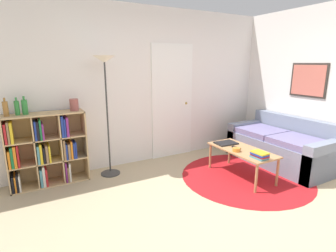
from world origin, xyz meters
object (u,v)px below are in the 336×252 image
at_px(coffee_table, 242,152).
at_px(laptop, 226,143).
at_px(couch, 282,147).
at_px(bottle_left, 6,109).
at_px(bottle_right, 25,107).
at_px(floor_lamp, 105,77).
at_px(vase_on_shelf, 74,105).
at_px(bowl, 236,150).
at_px(bookshelf, 45,150).
at_px(bottle_middle, 17,108).

xyz_separation_m(coffee_table, laptop, (-0.03, 0.33, 0.06)).
bearing_deg(couch, bottle_left, 165.17).
height_order(coffee_table, bottle_left, bottle_left).
xyz_separation_m(coffee_table, bottle_right, (-2.79, 1.17, 0.74)).
height_order(floor_lamp, vase_on_shelf, floor_lamp).
distance_m(bowl, vase_on_shelf, 2.43).
bearing_deg(bowl, vase_on_shelf, 149.37).
relative_size(couch, coffee_table, 1.60).
bearing_deg(vase_on_shelf, laptop, -21.20).
relative_size(bookshelf, laptop, 2.96).
relative_size(bookshelf, bottle_middle, 4.42).
bearing_deg(vase_on_shelf, bottle_right, 179.03).
bearing_deg(floor_lamp, bookshelf, 173.09).
bearing_deg(vase_on_shelf, coffee_table, -28.16).
relative_size(floor_lamp, coffee_table, 1.69).
bearing_deg(bottle_left, bowl, -22.56).
bearing_deg(floor_lamp, coffee_table, -31.55).
height_order(couch, bottle_middle, bottle_middle).
relative_size(bookshelf, couch, 0.61).
xyz_separation_m(bookshelf, bottle_left, (-0.39, -0.01, 0.62)).
xyz_separation_m(laptop, bottle_middle, (-2.85, 0.84, 0.68)).
bearing_deg(bookshelf, vase_on_shelf, -0.72).
bearing_deg(bottle_left, laptop, -15.42).
xyz_separation_m(bowl, bottle_left, (-2.85, 1.19, 0.66)).
relative_size(floor_lamp, bottle_right, 7.39).
bearing_deg(bottle_right, bookshelf, -1.60).
height_order(coffee_table, bowl, bowl).
xyz_separation_m(bowl, bottle_middle, (-2.73, 1.21, 0.66)).
xyz_separation_m(coffee_table, bottle_left, (-3.00, 1.15, 0.74)).
bearing_deg(bottle_left, coffee_table, -20.97).
height_order(floor_lamp, coffee_table, floor_lamp).
distance_m(coffee_table, bottle_middle, 3.19).
distance_m(bottle_left, vase_on_shelf, 0.84).
xyz_separation_m(bookshelf, bottle_middle, (-0.27, 0.01, 0.62)).
xyz_separation_m(couch, bottle_right, (-3.81, 1.09, 0.84)).
bearing_deg(bottle_middle, bookshelf, -1.54).
distance_m(laptop, vase_on_shelf, 2.39).
distance_m(bookshelf, coffee_table, 2.86).
height_order(floor_lamp, bowl, floor_lamp).
distance_m(couch, vase_on_shelf, 3.47).
relative_size(coffee_table, vase_on_shelf, 6.26).
relative_size(bookshelf, bottle_right, 4.24).
relative_size(laptop, bottle_left, 1.46).
height_order(laptop, bottle_left, bottle_left).
height_order(bookshelf, bottle_middle, bottle_middle).
height_order(floor_lamp, bottle_middle, floor_lamp).
bearing_deg(bottle_left, bookshelf, 2.02).
bearing_deg(bowl, bookshelf, 154.00).
xyz_separation_m(bowl, vase_on_shelf, (-2.02, 1.19, 0.65)).
relative_size(laptop, bottle_right, 1.43).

